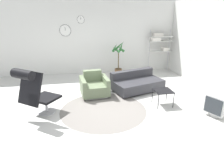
% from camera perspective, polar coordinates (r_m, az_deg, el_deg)
% --- Properties ---
extents(ground_plane, '(12.00, 12.00, 0.00)m').
position_cam_1_polar(ground_plane, '(5.53, -3.18, -5.64)').
color(ground_plane, silver).
extents(wall_back, '(12.00, 0.09, 2.80)m').
position_cam_1_polar(wall_back, '(8.12, -6.29, 12.89)').
color(wall_back, silver).
rests_on(wall_back, ground_plane).
extents(wall_right, '(0.06, 12.00, 2.80)m').
position_cam_1_polar(wall_right, '(6.48, 28.94, 8.76)').
color(wall_right, silver).
rests_on(wall_right, ground_plane).
extents(round_rug, '(2.21, 2.21, 0.01)m').
position_cam_1_polar(round_rug, '(5.19, -2.48, -7.38)').
color(round_rug, slate).
rests_on(round_rug, ground_plane).
extents(lounge_chair, '(1.00, 1.07, 1.25)m').
position_cam_1_polar(lounge_chair, '(4.87, -21.44, -1.21)').
color(lounge_chair, '#BCBCC1').
rests_on(lounge_chair, ground_plane).
extents(armchair_red, '(0.86, 0.86, 0.70)m').
position_cam_1_polar(armchair_red, '(6.02, -5.10, -0.74)').
color(armchair_red, silver).
rests_on(armchair_red, ground_plane).
extents(couch_low, '(1.73, 1.28, 0.60)m').
position_cam_1_polar(couch_low, '(6.43, 7.07, 0.15)').
color(couch_low, black).
rests_on(couch_low, ground_plane).
extents(side_table, '(0.46, 0.46, 0.42)m').
position_cam_1_polar(side_table, '(5.48, 14.42, -2.16)').
color(side_table, black).
rests_on(side_table, ground_plane).
extents(crt_television, '(0.60, 0.61, 0.54)m').
position_cam_1_polar(crt_television, '(5.43, 28.08, -5.26)').
color(crt_television, '#B7B7B7').
rests_on(crt_television, ground_plane).
extents(potted_plant, '(0.56, 0.55, 1.35)m').
position_cam_1_polar(potted_plant, '(7.83, 1.85, 6.67)').
color(potted_plant, brown).
rests_on(potted_plant, ground_plane).
extents(shelf_unit, '(0.92, 0.28, 1.71)m').
position_cam_1_polar(shelf_unit, '(8.49, 13.41, 11.75)').
color(shelf_unit, '#BCBCC1').
rests_on(shelf_unit, ground_plane).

